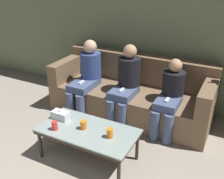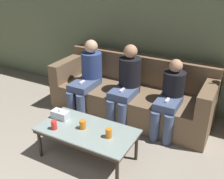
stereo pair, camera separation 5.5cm
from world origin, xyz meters
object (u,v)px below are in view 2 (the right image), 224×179
object	(u,v)px
seated_person_mid_left	(127,82)
coffee_table	(87,132)
cup_far_center	(83,125)
cup_near_right	(54,125)
seated_person_mid_right	(170,96)
tissue_box	(60,114)
cup_near_left	(109,133)
seated_person_left_end	(88,75)
couch	(132,94)

from	to	relation	value
seated_person_mid_left	coffee_table	bearing A→B (deg)	-90.48
cup_far_center	seated_person_mid_left	size ratio (longest dim) A/B	0.09
cup_near_right	seated_person_mid_right	distance (m)	1.58
tissue_box	seated_person_mid_right	bearing A→B (deg)	41.49
coffee_table	cup_near_left	xyz separation A→B (m)	(0.30, -0.01, 0.10)
cup_far_center	seated_person_left_end	world-z (taller)	seated_person_left_end
tissue_box	seated_person_left_end	distance (m)	1.02
cup_far_center	seated_person_mid_left	distance (m)	1.07
couch	coffee_table	distance (m)	1.27
couch	seated_person_mid_right	xyz separation A→B (m)	(0.66, -0.23, 0.23)
couch	cup_far_center	bearing A→B (deg)	-92.72
cup_far_center	tissue_box	size ratio (longest dim) A/B	0.49
seated_person_mid_right	tissue_box	bearing A→B (deg)	-138.51
cup_near_left	seated_person_left_end	world-z (taller)	seated_person_left_end
couch	tissue_box	world-z (taller)	couch
cup_near_right	seated_person_mid_left	distance (m)	1.29
cup_near_left	seated_person_mid_right	distance (m)	1.11
cup_near_right	seated_person_mid_left	size ratio (longest dim) A/B	0.10
cup_far_center	tissue_box	world-z (taller)	tissue_box
couch	coffee_table	world-z (taller)	couch
cup_near_left	cup_near_right	world-z (taller)	cup_near_left
seated_person_mid_right	couch	bearing A→B (deg)	160.59
coffee_table	seated_person_mid_right	distance (m)	1.24
couch	tissue_box	bearing A→B (deg)	-109.99
cup_near_left	seated_person_mid_left	world-z (taller)	seated_person_mid_left
coffee_table	seated_person_mid_left	size ratio (longest dim) A/B	1.01
cup_near_left	cup_far_center	size ratio (longest dim) A/B	1.03
cup_near_right	cup_far_center	bearing A→B (deg)	30.31
couch	seated_person_mid_right	world-z (taller)	seated_person_mid_right
seated_person_left_end	cup_near_right	bearing A→B (deg)	-75.39
tissue_box	seated_person_mid_left	world-z (taller)	seated_person_mid_left
cup_near_left	cup_near_right	size ratio (longest dim) A/B	1.02
cup_near_right	coffee_table	bearing A→B (deg)	27.17
couch	cup_near_left	size ratio (longest dim) A/B	21.96
seated_person_mid_right	cup_far_center	bearing A→B (deg)	-124.92
cup_near_left	seated_person_mid_left	distance (m)	1.12
coffee_table	seated_person_mid_right	size ratio (longest dim) A/B	1.12
couch	cup_far_center	world-z (taller)	couch
cup_far_center	seated_person_mid_right	bearing A→B (deg)	55.08
coffee_table	cup_near_right	distance (m)	0.39
cup_near_right	seated_person_mid_right	xyz separation A→B (m)	(1.01, 1.21, 0.09)
seated_person_mid_left	tissue_box	bearing A→B (deg)	-113.75
cup_near_right	tissue_box	size ratio (longest dim) A/B	0.50
cup_near_left	cup_near_right	xyz separation A→B (m)	(-0.64, -0.16, -0.00)
cup_far_center	tissue_box	bearing A→B (deg)	170.91
tissue_box	couch	bearing A→B (deg)	70.01
cup_near_right	seated_person_mid_right	world-z (taller)	seated_person_mid_right
coffee_table	seated_person_mid_left	bearing A→B (deg)	89.52
couch	cup_near_right	xyz separation A→B (m)	(-0.35, -1.44, 0.14)
cup_near_left	tissue_box	distance (m)	0.74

